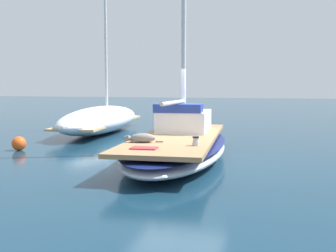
# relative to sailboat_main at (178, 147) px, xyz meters

# --- Properties ---
(ground_plane) EXTENTS (120.00, 120.00, 0.00)m
(ground_plane) POSITION_rel_sailboat_main_xyz_m (0.00, 0.00, -0.34)
(ground_plane) COLOR #143347
(sailboat_main) EXTENTS (3.11, 7.42, 0.66)m
(sailboat_main) POSITION_rel_sailboat_main_xyz_m (0.00, 0.00, 0.00)
(sailboat_main) COLOR #B2B7C1
(sailboat_main) RESTS_ON ground
(mast_main) EXTENTS (0.14, 2.27, 7.00)m
(mast_main) POSITION_rel_sailboat_main_xyz_m (-0.07, 0.74, 3.47)
(mast_main) COLOR silver
(mast_main) RESTS_ON sailboat_main
(cabin_house) EXTENTS (1.58, 2.33, 0.84)m
(cabin_house) POSITION_rel_sailboat_main_xyz_m (-0.10, 1.11, 0.67)
(cabin_house) COLOR silver
(cabin_house) RESTS_ON sailboat_main
(dog_grey) EXTENTS (0.95, 0.37, 0.22)m
(dog_grey) POSITION_rel_sailboat_main_xyz_m (-0.48, -1.60, 0.43)
(dog_grey) COLOR gray
(dog_grey) RESTS_ON sailboat_main
(deck_winch) EXTENTS (0.16, 0.16, 0.21)m
(deck_winch) POSITION_rel_sailboat_main_xyz_m (0.87, -1.76, 0.42)
(deck_winch) COLOR #B7B7BC
(deck_winch) RESTS_ON sailboat_main
(coiled_rope) EXTENTS (0.32, 0.32, 0.04)m
(coiled_rope) POSITION_rel_sailboat_main_xyz_m (-0.48, -1.04, 0.35)
(coiled_rope) COLOR beige
(coiled_rope) RESTS_ON sailboat_main
(deck_towel) EXTENTS (0.59, 0.41, 0.03)m
(deck_towel) POSITION_rel_sailboat_main_xyz_m (-0.10, -2.50, 0.34)
(deck_towel) COLOR #C6333D
(deck_towel) RESTS_ON sailboat_main
(moored_boat_port_side) EXTENTS (3.20, 8.11, 7.05)m
(moored_boat_port_side) POSITION_rel_sailboat_main_xyz_m (-4.85, 5.34, 0.25)
(moored_boat_port_side) COLOR white
(moored_boat_port_side) RESTS_ON ground
(mooring_buoy) EXTENTS (0.44, 0.44, 0.44)m
(mooring_buoy) POSITION_rel_sailboat_main_xyz_m (-5.15, 0.08, -0.12)
(mooring_buoy) COLOR #E55119
(mooring_buoy) RESTS_ON ground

